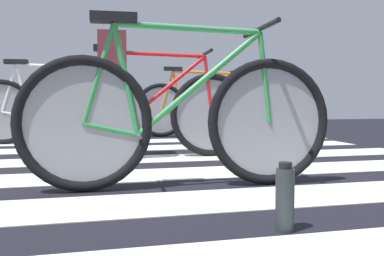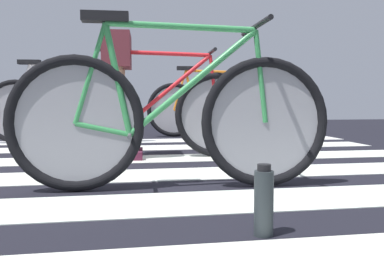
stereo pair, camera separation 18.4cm
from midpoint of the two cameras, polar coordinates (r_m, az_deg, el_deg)
ground at (r=2.79m, az=-9.34°, el=-6.38°), size 18.00×14.00×0.02m
crosswalk_markings at (r=3.04m, az=-9.95°, el=-5.30°), size 5.35×4.24×0.00m
bicycle_1_of_4 at (r=2.22m, az=-4.05°, el=1.37°), size 1.74×0.52×0.93m
bicycle_2_of_4 at (r=3.46m, az=-7.13°, el=2.19°), size 1.74×0.52×0.93m
cyclist_2_of_4 at (r=3.46m, az=-12.34°, el=6.73°), size 0.33×0.42×1.02m
bicycle_3_of_4 at (r=4.88m, az=-20.11°, el=2.43°), size 1.74×0.52×0.93m
bicycle_4_of_4 at (r=5.56m, az=-0.03°, el=2.78°), size 1.74×0.52×0.93m
water_bottle at (r=1.53m, az=9.57°, el=-9.75°), size 0.07×0.07×0.25m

